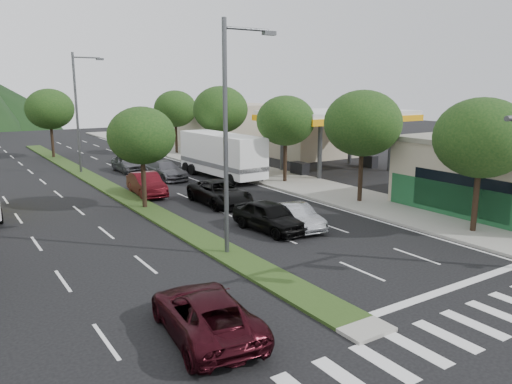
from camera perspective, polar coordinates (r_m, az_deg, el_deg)
ground at (r=16.34m, az=11.25°, el=-14.71°), size 160.00×160.00×0.00m
sidewalk_right at (r=42.69m, az=-0.13°, el=2.28°), size 5.00×90.00×0.15m
median at (r=40.34m, az=-17.62°, el=1.12°), size 1.60×56.00×0.12m
crosswalk at (r=15.16m, az=16.76°, el=-17.24°), size 19.00×2.20×0.01m
storefront_right at (r=33.16m, az=26.69°, el=1.55°), size 9.00×10.00×4.00m
gas_canopy at (r=43.75m, az=9.29°, el=8.39°), size 12.20×8.20×5.25m
bldg_right_far at (r=62.16m, az=-4.29°, el=7.65°), size 10.00×16.00×5.20m
tree_r_a at (r=26.68m, az=24.36°, el=5.65°), size 4.60×4.60×6.63m
tree_r_b at (r=31.68m, az=12.11°, el=7.67°), size 4.80×4.80×6.94m
tree_r_c at (r=37.76m, az=3.40°, el=8.13°), size 4.40×4.40×6.48m
tree_r_d at (r=46.15m, az=-4.08°, el=9.36°), size 5.00×5.00×7.17m
tree_r_e at (r=55.11m, az=-9.21°, el=9.37°), size 4.60×4.60×6.71m
tree_med_near at (r=30.28m, az=-12.95°, el=6.29°), size 4.00×4.00×6.02m
tree_med_far at (r=55.33m, az=-22.52°, el=8.75°), size 4.80×4.80×6.94m
streetlight_near at (r=21.21m, az=-3.03°, el=7.39°), size 2.60×0.25×10.00m
streetlight_mid at (r=44.61m, az=-19.58°, el=9.14°), size 2.60×0.25×10.00m
sedan_silver at (r=26.07m, az=4.75°, el=-2.80°), size 1.84×4.03×1.28m
suv_maroon at (r=15.27m, az=-5.83°, el=-13.62°), size 2.90×5.24×1.39m
car_queue_a at (r=25.51m, az=1.54°, el=-2.79°), size 2.28×4.68×1.54m
car_queue_b at (r=40.46m, az=-10.37°, el=2.48°), size 2.45×5.15×1.45m
car_queue_c at (r=34.62m, az=-12.40°, el=0.87°), size 1.97×4.76×1.53m
car_queue_d at (r=31.35m, az=-4.16°, el=-0.07°), size 2.56×5.37×1.48m
car_queue_e at (r=44.61m, az=-14.50°, el=3.19°), size 1.82×4.38×1.48m
motorhome at (r=40.24m, az=-3.97°, el=4.28°), size 3.24×9.37×3.55m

